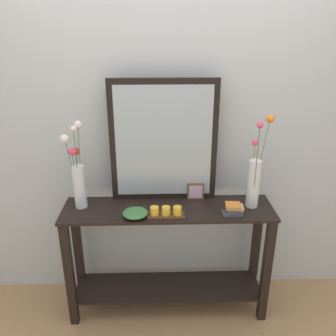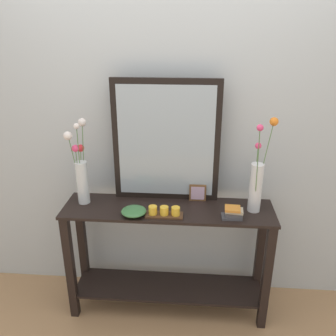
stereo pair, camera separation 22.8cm
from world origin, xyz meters
The scene contains 10 objects.
ground_plane centered at (0.00, 0.00, -0.01)m, with size 7.00×6.00×0.02m, color #A87F56.
wall_back centered at (0.00, 0.30, 1.35)m, with size 6.40×0.08×2.70m, color #B2BCC1.
console_table centered at (0.00, 0.00, 0.50)m, with size 1.43×0.37×0.85m.
mirror_leaning centered at (-0.03, 0.15, 1.27)m, with size 0.73×0.03×0.84m.
tall_vase_left centered at (-0.59, 0.04, 1.07)m, with size 0.12×0.16×0.58m.
vase_right centered at (0.58, 0.02, 1.06)m, with size 0.16×0.24×0.63m.
candle_tray centered at (-0.02, -0.11, 0.87)m, with size 0.24×0.09×0.07m.
picture_frame_small centered at (0.20, 0.13, 0.91)m, with size 0.12×0.01×0.12m.
decorative_bowl centered at (-0.21, -0.11, 0.87)m, with size 0.16×0.16×0.05m.
book_stack centered at (0.43, -0.09, 0.88)m, with size 0.14×0.09×0.08m.
Camera 2 is at (0.17, -2.11, 2.01)m, focal length 37.84 mm.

